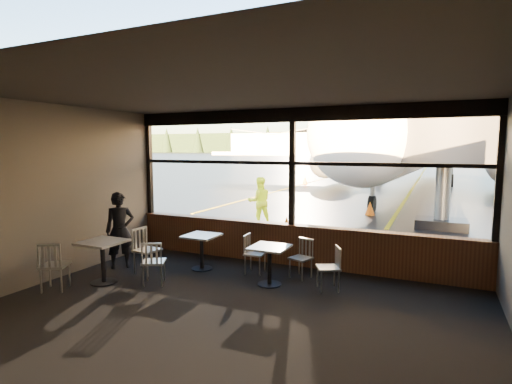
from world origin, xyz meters
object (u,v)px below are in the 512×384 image
Objects in this scene: ground_crew at (259,201)px; cone_extra at (287,223)px; cafe_table_mid at (202,252)px; chair_mid_w at (147,251)px; cafe_table_left at (103,262)px; cone_nose at (370,208)px; chair_near_e at (328,268)px; cafe_table_near at (270,266)px; chair_left_s at (55,266)px; passenger at (120,230)px; cone_wing at (305,180)px; chair_near_n at (301,259)px; chair_near_w at (255,254)px; jet_bridge at (462,151)px; airliner at (415,102)px; chair_mid_s at (154,262)px.

cone_extra is at bearing 127.33° from ground_crew.
chair_mid_w reaches higher than cafe_table_mid.
cafe_table_mid is at bearing 51.08° from cafe_table_left.
chair_near_e is at bearing -86.20° from cone_nose.
cafe_table_near reaches higher than cone_extra.
cafe_table_left is 1.94× the size of cone_extra.
chair_left_s is 0.56× the size of passenger.
cone_wing is at bearing 105.47° from cone_extra.
ground_crew is (-3.01, 4.71, 0.43)m from chair_near_n.
chair_left_s is at bearing -54.25° from chair_near_w.
ground_crew reaches higher than chair_mid_w.
cone_extra is (2.02, 6.94, -0.25)m from chair_left_s.
jet_bridge is 12.04× the size of chair_mid_w.
cafe_table_left is 1.56× the size of cone_nose.
airliner is 24.07m from chair_mid_w.
chair_mid_w reaches higher than cafe_table_near.
cafe_table_left is 3.90m from chair_near_n.
airliner is 40.63× the size of chair_left_s.
cone_extra is at bearing -171.99° from chair_near_w.
cafe_table_left reaches higher than chair_near_e.
passenger reaches higher than chair_left_s.
cone_wing is at bearing -166.00° from chair_mid_w.
chair_near_n reaches higher than cone_wing.
cafe_table_mid is at bearing -104.16° from cone_nose.
cafe_table_mid is at bearing 133.13° from chair_mid_w.
chair_near_n is 0.48× the size of passenger.
cone_nose is at bearing 143.98° from jet_bridge.
ground_crew is (-0.86, 5.04, 0.45)m from cafe_table_mid.
chair_mid_w is 0.58× the size of passenger.
passenger reaches higher than chair_near_w.
airliner is 23.44m from cafe_table_near.
jet_bridge reaches higher than cafe_table_mid.
cone_wing is at bearing 118.00° from cone_nose.
cafe_table_left is at bearing 48.13° from chair_near_n.
jet_bridge is 7.00× the size of ground_crew.
ground_crew is (0.92, 7.26, 0.37)m from chair_left_s.
chair_mid_w reaches higher than chair_near_w.
cafe_table_near is at bearing 79.52° from ground_crew.
chair_mid_s reaches higher than cone_nose.
chair_mid_s is (-3.15, -1.08, 0.02)m from chair_near_e.
jet_bridge reaches higher than ground_crew.
cafe_table_near is at bearing -73.49° from cone_extra.
chair_near_e is 0.95× the size of chair_mid_s.
chair_near_n is at bearing 86.27° from ground_crew.
cafe_table_mid is 0.92× the size of chair_near_e.
airliner is 87.14× the size of cone_extra.
cafe_table_near is 0.46× the size of ground_crew.
ground_crew is (-0.54, 6.24, 0.40)m from chair_mid_s.
chair_mid_s is at bearing -104.27° from cone_nose.
cone_extra is (-1.99, -4.13, -0.05)m from cone_nose.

